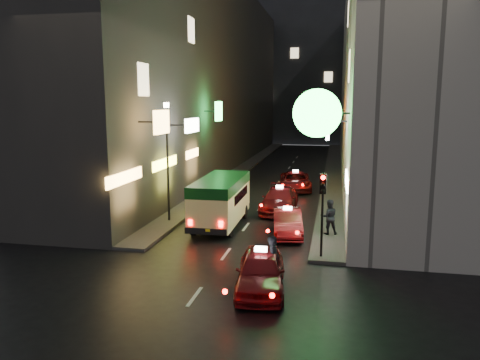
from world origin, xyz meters
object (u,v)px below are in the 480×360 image
Objects in this scene: minibus at (221,196)px; pedestrian_crossing at (273,258)px; lamp_post at (167,154)px; taxi_near at (261,268)px; traffic_light at (323,196)px.

pedestrian_crossing is at bearing -63.24° from minibus.
pedestrian_crossing is 0.33× the size of lamp_post.
minibus is at bearing 22.46° from pedestrian_crossing.
pedestrian_crossing is 10.40m from lamp_post.
traffic_light is (1.94, 3.47, 1.88)m from taxi_near.
taxi_near is at bearing -66.89° from minibus.
taxi_near is 0.84× the size of lamp_post.
taxi_near is at bearing 136.85° from pedestrian_crossing.
minibus is 1.69× the size of traffic_light.
taxi_near is (3.37, -7.91, -0.79)m from minibus.
minibus is at bearing 113.11° from taxi_near.
pedestrian_crossing is 0.59× the size of traffic_light.
minibus is 3.59m from lamp_post.
pedestrian_crossing is 3.77m from traffic_light.
lamp_post reaches higher than traffic_light.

